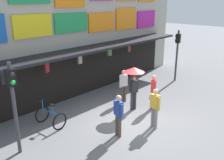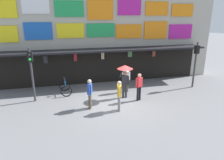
{
  "view_description": "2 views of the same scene",
  "coord_description": "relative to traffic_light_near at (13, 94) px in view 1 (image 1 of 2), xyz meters",
  "views": [
    {
      "loc": [
        -7.94,
        -5.97,
        5.07
      ],
      "look_at": [
        -0.29,
        1.0,
        1.68
      ],
      "focal_mm": 40.34,
      "sensor_mm": 36.0,
      "label": 1
    },
    {
      "loc": [
        -2.72,
        -10.8,
        4.99
      ],
      "look_at": [
        0.04,
        0.66,
        1.21
      ],
      "focal_mm": 33.0,
      "sensor_mm": 36.0,
      "label": 2
    }
  ],
  "objects": [
    {
      "name": "pedestrian_in_purple",
      "position": [
        5.78,
        0.21,
        -1.19
      ],
      "size": [
        0.53,
        0.27,
        1.68
      ],
      "color": "brown",
      "rests_on": "ground"
    },
    {
      "name": "pedestrian_with_umbrella",
      "position": [
        5.4,
        -0.72,
        -0.5
      ],
      "size": [
        0.96,
        0.96,
        2.08
      ],
      "color": "#2D2D38",
      "rests_on": "ground"
    },
    {
      "name": "bicycle_parked",
      "position": [
        1.83,
        0.82,
        -1.75
      ],
      "size": [
        0.82,
        1.22,
        1.05
      ],
      "color": "black",
      "rests_on": "ground"
    },
    {
      "name": "traffic_light_near",
      "position": [
        0.0,
        0.0,
        0.0
      ],
      "size": [
        0.29,
        0.33,
        3.2
      ],
      "color": "#38383D",
      "rests_on": "ground"
    },
    {
      "name": "traffic_light_far",
      "position": [
        10.71,
        0.02,
        0.0
      ],
      "size": [
        0.31,
        0.34,
        3.2
      ],
      "color": "#38383D",
      "rests_on": "ground"
    },
    {
      "name": "pedestrian_in_black",
      "position": [
        3.09,
        -1.78,
        -1.19
      ],
      "size": [
        0.32,
        0.51,
        1.68
      ],
      "color": "brown",
      "rests_on": "ground"
    },
    {
      "name": "pedestrian_in_blue",
      "position": [
        6.1,
        -1.35,
        -1.19
      ],
      "size": [
        0.48,
        0.36,
        1.68
      ],
      "color": "black",
      "rests_on": "ground"
    },
    {
      "name": "shopfront",
      "position": [
        4.55,
        3.17,
        1.82
      ],
      "size": [
        18.0,
        2.6,
        8.0
      ],
      "color": "#B2AD9E",
      "rests_on": "ground"
    },
    {
      "name": "pedestrian_in_green",
      "position": [
        4.58,
        -2.42,
        -1.19
      ],
      "size": [
        0.31,
        0.51,
        1.68
      ],
      "color": "gray",
      "rests_on": "ground"
    },
    {
      "name": "ground_plane",
      "position": [
        4.55,
        -1.39,
        -2.14
      ],
      "size": [
        80.0,
        80.0,
        0.0
      ],
      "primitive_type": "plane",
      "color": "slate"
    }
  ]
}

